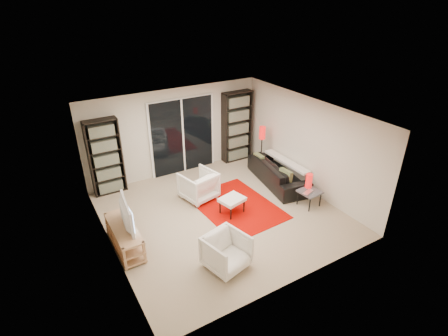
{
  "coord_description": "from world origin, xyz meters",
  "views": [
    {
      "loc": [
        -3.4,
        -5.86,
        4.67
      ],
      "look_at": [
        0.25,
        0.3,
        1.0
      ],
      "focal_mm": 28.0,
      "sensor_mm": 36.0,
      "label": 1
    }
  ],
  "objects_px": {
    "bookshelf_left": "(106,157)",
    "floor_lamp": "(262,138)",
    "side_table": "(310,193)",
    "tv_stand": "(125,237)",
    "armchair_front": "(226,252)",
    "sofa": "(278,172)",
    "bookshelf_right": "(237,127)",
    "ottoman": "(232,200)",
    "armchair_back": "(198,185)"
  },
  "relations": [
    {
      "from": "bookshelf_left",
      "to": "bookshelf_right",
      "type": "height_order",
      "value": "bookshelf_right"
    },
    {
      "from": "floor_lamp",
      "to": "tv_stand",
      "type": "bearing_deg",
      "value": -161.9
    },
    {
      "from": "tv_stand",
      "to": "sofa",
      "type": "bearing_deg",
      "value": 7.33
    },
    {
      "from": "sofa",
      "to": "ottoman",
      "type": "height_order",
      "value": "sofa"
    },
    {
      "from": "side_table",
      "to": "armchair_front",
      "type": "bearing_deg",
      "value": -164.31
    },
    {
      "from": "armchair_back",
      "to": "side_table",
      "type": "bearing_deg",
      "value": 129.48
    },
    {
      "from": "bookshelf_left",
      "to": "side_table",
      "type": "xyz_separation_m",
      "value": [
        3.94,
        -3.1,
        -0.62
      ]
    },
    {
      "from": "bookshelf_left",
      "to": "sofa",
      "type": "height_order",
      "value": "bookshelf_left"
    },
    {
      "from": "floor_lamp",
      "to": "armchair_back",
      "type": "bearing_deg",
      "value": -167.32
    },
    {
      "from": "bookshelf_right",
      "to": "ottoman",
      "type": "height_order",
      "value": "bookshelf_right"
    },
    {
      "from": "side_table",
      "to": "floor_lamp",
      "type": "height_order",
      "value": "floor_lamp"
    },
    {
      "from": "tv_stand",
      "to": "floor_lamp",
      "type": "height_order",
      "value": "floor_lamp"
    },
    {
      "from": "ottoman",
      "to": "sofa",
      "type": "bearing_deg",
      "value": 18.55
    },
    {
      "from": "bookshelf_left",
      "to": "ottoman",
      "type": "bearing_deg",
      "value": -48.02
    },
    {
      "from": "bookshelf_left",
      "to": "floor_lamp",
      "type": "xyz_separation_m",
      "value": [
        4.09,
        -0.93,
        0.0
      ]
    },
    {
      "from": "tv_stand",
      "to": "side_table",
      "type": "xyz_separation_m",
      "value": [
        4.26,
        -0.73,
        0.09
      ]
    },
    {
      "from": "bookshelf_left",
      "to": "tv_stand",
      "type": "bearing_deg",
      "value": -97.59
    },
    {
      "from": "tv_stand",
      "to": "ottoman",
      "type": "xyz_separation_m",
      "value": [
        2.5,
        -0.06,
        0.08
      ]
    },
    {
      "from": "tv_stand",
      "to": "bookshelf_right",
      "type": "bearing_deg",
      "value": 29.64
    },
    {
      "from": "ottoman",
      "to": "side_table",
      "type": "distance_m",
      "value": 1.89
    },
    {
      "from": "tv_stand",
      "to": "armchair_front",
      "type": "distance_m",
      "value": 2.11
    },
    {
      "from": "sofa",
      "to": "floor_lamp",
      "type": "relative_size",
      "value": 1.63
    },
    {
      "from": "bookshelf_left",
      "to": "tv_stand",
      "type": "relative_size",
      "value": 1.43
    },
    {
      "from": "bookshelf_left",
      "to": "tv_stand",
      "type": "xyz_separation_m",
      "value": [
        -0.32,
        -2.37,
        -0.71
      ]
    },
    {
      "from": "bookshelf_left",
      "to": "bookshelf_right",
      "type": "xyz_separation_m",
      "value": [
        3.85,
        -0.0,
        0.07
      ]
    },
    {
      "from": "bookshelf_right",
      "to": "tv_stand",
      "type": "xyz_separation_m",
      "value": [
        -4.17,
        -2.37,
        -0.79
      ]
    },
    {
      "from": "bookshelf_left",
      "to": "side_table",
      "type": "bearing_deg",
      "value": -38.17
    },
    {
      "from": "bookshelf_left",
      "to": "ottoman",
      "type": "distance_m",
      "value": 3.32
    },
    {
      "from": "bookshelf_left",
      "to": "armchair_front",
      "type": "bearing_deg",
      "value": -73.44
    },
    {
      "from": "tv_stand",
      "to": "floor_lamp",
      "type": "distance_m",
      "value": 4.69
    },
    {
      "from": "sofa",
      "to": "armchair_back",
      "type": "distance_m",
      "value": 2.23
    },
    {
      "from": "armchair_front",
      "to": "ottoman",
      "type": "height_order",
      "value": "armchair_front"
    },
    {
      "from": "ottoman",
      "to": "armchair_back",
      "type": "bearing_deg",
      "value": 110.56
    },
    {
      "from": "floor_lamp",
      "to": "bookshelf_right",
      "type": "bearing_deg",
      "value": 104.72
    },
    {
      "from": "sofa",
      "to": "floor_lamp",
      "type": "height_order",
      "value": "floor_lamp"
    },
    {
      "from": "tv_stand",
      "to": "armchair_front",
      "type": "xyz_separation_m",
      "value": [
        1.47,
        -1.51,
        0.08
      ]
    },
    {
      "from": "bookshelf_right",
      "to": "floor_lamp",
      "type": "height_order",
      "value": "bookshelf_right"
    },
    {
      "from": "bookshelf_right",
      "to": "armchair_front",
      "type": "bearing_deg",
      "value": -124.76
    },
    {
      "from": "bookshelf_right",
      "to": "side_table",
      "type": "distance_m",
      "value": 3.18
    },
    {
      "from": "ottoman",
      "to": "bookshelf_right",
      "type": "bearing_deg",
      "value": 55.51
    },
    {
      "from": "tv_stand",
      "to": "ottoman",
      "type": "distance_m",
      "value": 2.5
    },
    {
      "from": "side_table",
      "to": "floor_lamp",
      "type": "relative_size",
      "value": 0.4
    },
    {
      "from": "sofa",
      "to": "ottoman",
      "type": "relative_size",
      "value": 3.35
    },
    {
      "from": "bookshelf_left",
      "to": "armchair_front",
      "type": "distance_m",
      "value": 4.1
    },
    {
      "from": "sofa",
      "to": "side_table",
      "type": "height_order",
      "value": "sofa"
    },
    {
      "from": "bookshelf_left",
      "to": "armchair_back",
      "type": "relative_size",
      "value": 2.45
    },
    {
      "from": "armchair_front",
      "to": "floor_lamp",
      "type": "relative_size",
      "value": 0.58
    },
    {
      "from": "bookshelf_left",
      "to": "sofa",
      "type": "distance_m",
      "value": 4.45
    },
    {
      "from": "sofa",
      "to": "floor_lamp",
      "type": "bearing_deg",
      "value": 4.17
    },
    {
      "from": "bookshelf_right",
      "to": "side_table",
      "type": "xyz_separation_m",
      "value": [
        0.09,
        -3.1,
        -0.7
      ]
    }
  ]
}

